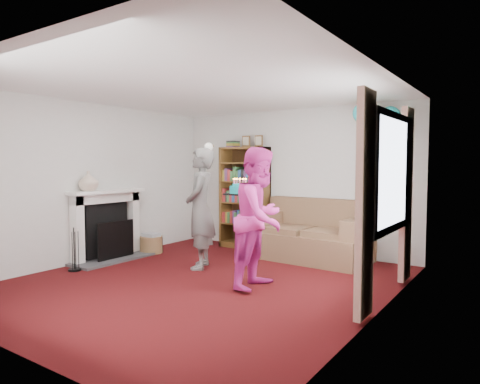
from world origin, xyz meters
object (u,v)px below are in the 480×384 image
Objects in this scene: person_striped at (200,208)px; person_magenta at (260,218)px; bookcase at (245,198)px; sofa at (312,237)px; birthday_cake at (240,190)px.

person_magenta is at bearing 44.27° from person_striped.
sofa is (1.45, -0.23, -0.55)m from bookcase.
birthday_cake is at bearing 60.81° from person_magenta.
person_striped reaches higher than sofa.
bookcase is 2.17m from birthday_cake.
person_magenta reaches higher than birthday_cake.
bookcase is 1.74m from person_striped.
bookcase is at bearing 34.50° from person_magenta.
person_magenta is 0.61m from birthday_cake.
person_striped is at bearing 71.32° from person_magenta.
bookcase is 1.18× the size of person_magenta.
sofa is 5.48× the size of birthday_cake.
birthday_cake is (0.79, -0.12, 0.30)m from person_striped.
person_striped is (-1.12, -1.48, 0.53)m from sofa.
sofa is at bearing 112.78° from person_striped.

